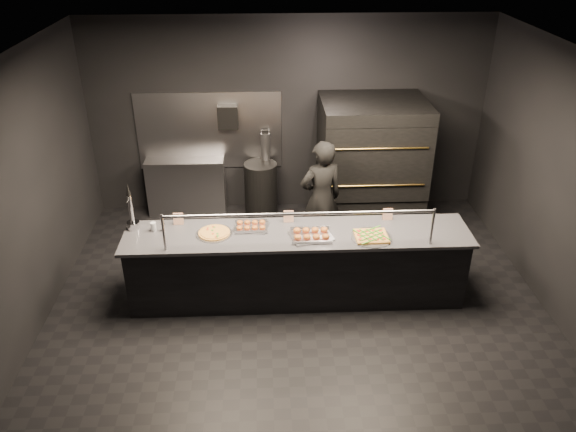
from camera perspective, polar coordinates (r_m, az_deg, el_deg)
The scene contains 15 objects.
room at distance 6.39m, azimuth 0.77°, elevation 2.94°, with size 6.04×6.00×3.00m.
service_counter at distance 6.86m, azimuth 0.94°, elevation -5.02°, with size 4.10×0.78×1.37m.
pizza_oven at distance 8.43m, azimuth 8.38°, elevation 5.31°, with size 1.50×1.23×1.91m.
prep_shelf at distance 8.96m, azimuth -10.26°, elevation 2.99°, with size 1.20×0.35×0.90m, color #99999E.
towel_dispenser at distance 8.54m, azimuth -6.13°, elevation 9.98°, with size 0.30×0.20×0.35m, color black.
fire_extinguisher at distance 8.71m, azimuth -2.31°, elevation 7.05°, with size 0.14×0.14×0.51m.
beer_tap at distance 6.88m, azimuth -15.56°, elevation 0.00°, with size 0.15×0.22×0.60m.
round_pizza at distance 6.64m, azimuth -7.51°, elevation -1.72°, with size 0.43×0.43×0.03m.
slider_tray_a at distance 6.73m, azimuth -3.77°, elevation -1.02°, with size 0.44×0.36×0.06m.
slider_tray_b at distance 6.53m, azimuth 2.37°, elevation -1.89°, with size 0.54×0.45×0.07m.
square_pizza at distance 6.58m, azimuth 8.46°, elevation -2.06°, with size 0.48×0.48×0.05m.
condiment_jar at distance 6.81m, azimuth -13.23°, elevation -1.09°, with size 0.17×0.07×0.11m.
tent_cards at distance 6.82m, azimuth -0.26°, elevation -0.02°, with size 2.67×0.04×0.15m.
trash_bin at distance 8.80m, azimuth -2.77°, elevation 2.76°, with size 0.51×0.51×0.85m, color black.
worker at distance 7.61m, azimuth 3.36°, elevation 1.77°, with size 0.61×0.40×1.66m, color black.
Camera 1 is at (-0.37, -5.69, 4.28)m, focal length 35.00 mm.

